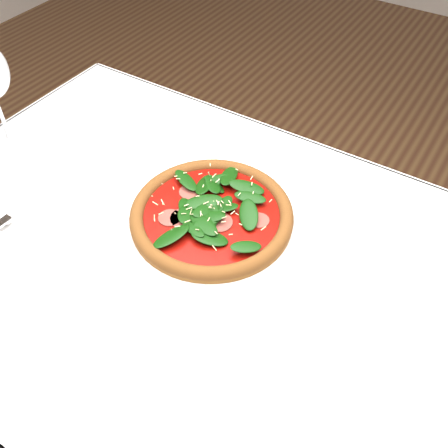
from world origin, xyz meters
The scene contains 5 objects.
ground centered at (0.00, 0.00, 0.00)m, with size 6.00×6.00×0.00m, color brown.
dining_table centered at (0.00, 0.00, 0.65)m, with size 1.21×0.81×0.75m.
plate centered at (-0.03, 0.08, 0.76)m, with size 0.34×0.34×0.01m.
pizza centered at (-0.03, 0.08, 0.78)m, with size 0.36×0.36×0.04m.
saucer_far centered at (0.30, 0.16, 0.76)m, with size 0.15×0.15×0.01m.
Camera 1 is at (0.33, -0.44, 1.42)m, focal length 40.00 mm.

